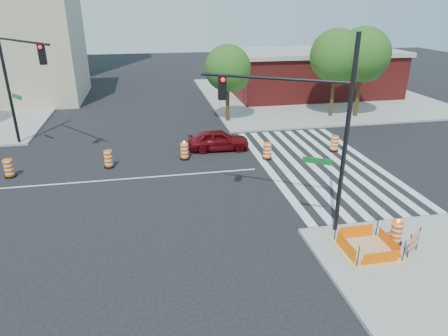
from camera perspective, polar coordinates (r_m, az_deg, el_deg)
The scene contains 20 objects.
ground at distance 22.47m, azimuth -13.10°, elevation -1.48°, with size 120.00×120.00×0.00m, color black.
sidewalk_ne at distance 43.02m, azimuth 12.46°, elevation 10.13°, with size 22.00×22.00×0.15m, color gray.
crosswalk_east at distance 24.47m, azimuth 13.36°, elevation 0.53°, with size 6.75×13.50×0.01m.
lane_centerline at distance 22.47m, azimuth -13.10°, elevation -1.47°, with size 14.00×0.12×0.01m, color silver.
excavation_pit at distance 16.46m, azimuth 19.74°, elevation -10.84°, with size 2.20×2.20×0.90m.
brick_storefront at distance 42.62m, azimuth 12.72°, elevation 13.07°, with size 16.50×8.50×4.60m.
beige_midrise at distance 44.76m, azimuth -29.14°, elevation 14.79°, with size 14.00×10.00×10.00m, color #B8AA8D.
red_coupe at distance 26.02m, azimuth -0.84°, elevation 4.06°, with size 1.60×3.98×1.36m, color #61080E.
signal_pole_se at distance 15.84m, azimuth 11.36°, elevation 7.11°, with size 5.19×3.14×7.86m.
signal_pole_nw at distance 27.86m, azimuth -27.61°, elevation 12.67°, with size 4.16×5.32×8.73m.
pit_drum at distance 17.14m, azimuth 23.37°, elevation -8.56°, with size 0.54×0.54×1.07m.
barricade at distance 16.71m, azimuth 25.53°, elevation -9.39°, with size 0.74×0.47×0.99m.
tree_north_c at distance 31.66m, azimuth 0.59°, elevation 13.71°, with size 3.58×3.57×6.07m.
tree_north_d at distance 34.14m, azimuth 15.77°, elevation 14.79°, with size 4.21×4.21×7.16m.
tree_north_e at distance 34.80m, azimuth 19.23°, elevation 14.68°, with size 4.29×4.29×7.29m.
median_drum_1 at distance 24.90m, azimuth -28.37°, elevation -0.11°, with size 0.60×0.60×1.02m.
median_drum_2 at distance 24.17m, azimuth -16.17°, elevation 1.16°, with size 0.60×0.60×1.02m.
median_drum_3 at distance 24.57m, azimuth -5.66°, elevation 2.35°, with size 0.60×0.60×1.18m.
median_drum_4 at distance 24.64m, azimuth 6.20°, elevation 2.36°, with size 0.60×0.60×1.02m.
median_drum_5 at distance 26.81m, azimuth 15.48°, elevation 3.33°, with size 0.60×0.60×1.02m.
Camera 1 is at (1.18, -20.60, 8.90)m, focal length 32.00 mm.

